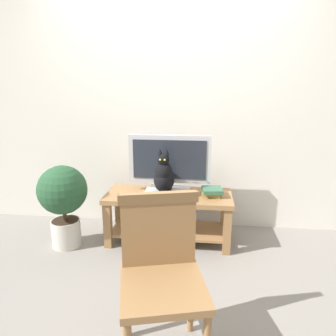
# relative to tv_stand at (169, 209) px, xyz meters

# --- Properties ---
(ground_plane) EXTENTS (12.00, 12.00, 0.00)m
(ground_plane) POSITION_rel_tv_stand_xyz_m (-0.01, -0.64, -0.33)
(ground_plane) COLOR gray
(back_wall) EXTENTS (7.00, 0.12, 2.80)m
(back_wall) POSITION_rel_tv_stand_xyz_m (-0.01, 0.47, 1.07)
(back_wall) COLOR silver
(back_wall) RESTS_ON ground
(tv_stand) EXTENTS (1.20, 0.49, 0.48)m
(tv_stand) POSITION_rel_tv_stand_xyz_m (0.00, 0.00, 0.00)
(tv_stand) COLOR olive
(tv_stand) RESTS_ON ground
(tv) EXTENTS (0.78, 0.20, 0.55)m
(tv) POSITION_rel_tv_stand_xyz_m (0.00, 0.08, 0.44)
(tv) COLOR #B7B7BC
(tv) RESTS_ON tv_stand
(media_box) EXTENTS (0.36, 0.23, 0.05)m
(media_box) POSITION_rel_tv_stand_xyz_m (-0.03, -0.07, 0.18)
(media_box) COLOR #BCBCC1
(media_box) RESTS_ON tv_stand
(cat) EXTENTS (0.19, 0.37, 0.42)m
(cat) POSITION_rel_tv_stand_xyz_m (-0.03, -0.09, 0.35)
(cat) COLOR black
(cat) RESTS_ON media_box
(wooden_chair) EXTENTS (0.54, 0.54, 0.92)m
(wooden_chair) POSITION_rel_tv_stand_xyz_m (0.10, -1.31, 0.21)
(wooden_chair) COLOR olive
(wooden_chair) RESTS_ON ground
(book_stack) EXTENTS (0.20, 0.22, 0.08)m
(book_stack) POSITION_rel_tv_stand_xyz_m (0.41, -0.00, 0.19)
(book_stack) COLOR olive
(book_stack) RESTS_ON tv_stand
(potted_plant) EXTENTS (0.45, 0.45, 0.79)m
(potted_plant) POSITION_rel_tv_stand_xyz_m (-0.96, -0.21, 0.15)
(potted_plant) COLOR beige
(potted_plant) RESTS_ON ground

